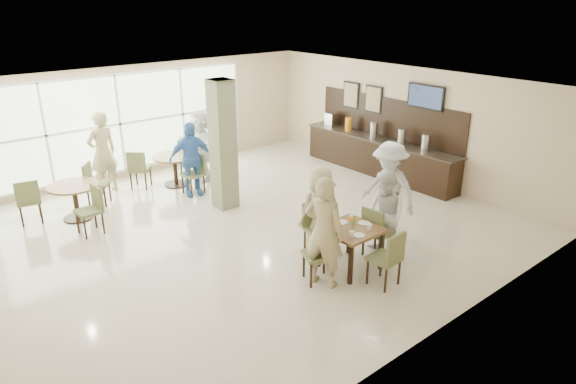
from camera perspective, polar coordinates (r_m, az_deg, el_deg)
ground at (r=10.39m, az=-5.11°, el=-4.08°), size 10.00×10.00×0.00m
room_shell at (r=9.79m, az=-5.44°, el=4.97°), size 10.00×10.00×10.00m
window_bank at (r=13.48m, az=-18.17°, el=7.19°), size 7.00×0.04×7.00m
column at (r=11.05m, az=-7.25°, el=5.15°), size 0.45×0.45×2.80m
main_table at (r=8.72m, az=6.97°, el=-4.60°), size 0.90×0.90×0.75m
round_table_left at (r=11.49m, az=-22.63°, el=-0.15°), size 1.04×1.04×0.75m
round_table_right at (r=12.82m, az=-12.46°, el=3.16°), size 1.05×1.05×0.75m
chairs_main_table at (r=8.80m, az=6.86°, el=-5.62°), size 1.96×1.95×0.95m
chairs_table_left at (r=11.50m, az=-22.86°, el=-0.62°), size 2.04×1.94×0.95m
chairs_table_right at (r=12.85m, az=-12.50°, el=2.80°), size 2.04×1.77×0.95m
tabletop_clutter at (r=8.67m, az=7.41°, el=-3.60°), size 0.69×0.73×0.21m
buffet_counter at (r=13.54m, az=10.03°, el=4.27°), size 0.64×4.70×1.95m
wall_tv at (r=12.70m, az=15.05°, el=10.19°), size 0.06×1.00×0.58m
framed_art_a at (r=13.73m, az=9.48°, el=10.12°), size 0.05×0.55×0.70m
framed_art_b at (r=14.25m, az=7.02°, el=10.66°), size 0.05×0.55×0.70m
teen_left at (r=8.10m, az=4.03°, el=-4.46°), size 0.65×0.79×1.85m
teen_far at (r=9.22m, az=3.61°, el=-1.95°), size 0.87×0.61×1.61m
teen_right at (r=9.14m, az=10.71°, el=-2.55°), size 0.77×0.90×1.60m
teen_standing at (r=9.99m, az=11.12°, el=0.32°), size 0.73×1.22×1.86m
adult_a at (r=12.00m, az=-10.75°, el=3.59°), size 1.12×0.80×1.74m
adult_b at (r=13.06m, az=-9.71°, el=5.14°), size 0.80×1.66×1.75m
adult_standing at (r=12.69m, az=-19.90°, el=4.12°), size 0.77×0.56×1.94m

